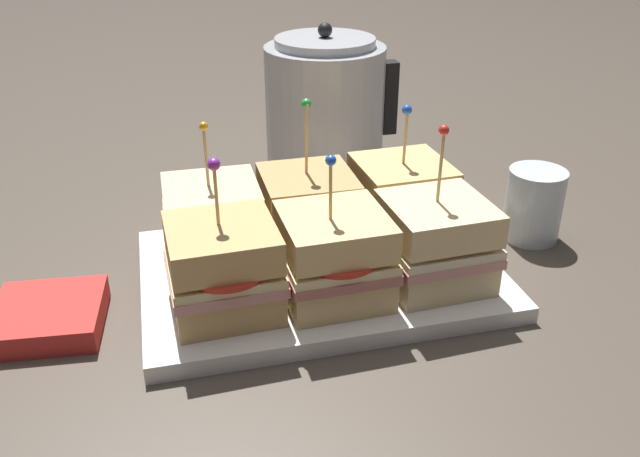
{
  "coord_description": "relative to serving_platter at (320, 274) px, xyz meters",
  "views": [
    {
      "loc": [
        -0.15,
        -0.6,
        0.39
      ],
      "look_at": [
        0.0,
        0.0,
        0.06
      ],
      "focal_mm": 38.0,
      "sensor_mm": 36.0,
      "label": 1
    }
  ],
  "objects": [
    {
      "name": "napkin_stack",
      "position": [
        -0.27,
        -0.02,
        0.0
      ],
      "size": [
        0.11,
        0.11,
        0.02
      ],
      "color": "red",
      "rests_on": "ground_plane"
    },
    {
      "name": "sandwich_back_right",
      "position": [
        0.11,
        0.05,
        0.05
      ],
      "size": [
        0.11,
        0.11,
        0.15
      ],
      "color": "tan",
      "rests_on": "serving_platter"
    },
    {
      "name": "kettle_steel",
      "position": [
        0.09,
        0.31,
        0.08
      ],
      "size": [
        0.19,
        0.17,
        0.21
      ],
      "color": "#B7BABF",
      "rests_on": "ground_plane"
    },
    {
      "name": "sandwich_front_right",
      "position": [
        0.11,
        -0.05,
        0.05
      ],
      "size": [
        0.11,
        0.11,
        0.17
      ],
      "color": "beige",
      "rests_on": "serving_platter"
    },
    {
      "name": "sandwich_back_center",
      "position": [
        0.0,
        0.05,
        0.05
      ],
      "size": [
        0.1,
        0.1,
        0.17
      ],
      "color": "tan",
      "rests_on": "serving_platter"
    },
    {
      "name": "ground_plane",
      "position": [
        0.0,
        0.0,
        -0.01
      ],
      "size": [
        6.0,
        6.0,
        0.0
      ],
      "primitive_type": "plane",
      "color": "#4C4238"
    },
    {
      "name": "sandwich_back_left",
      "position": [
        -0.1,
        0.05,
        0.05
      ],
      "size": [
        0.1,
        0.1,
        0.15
      ],
      "color": "beige",
      "rests_on": "serving_platter"
    },
    {
      "name": "sandwich_front_center",
      "position": [
        -0.0,
        -0.06,
        0.05
      ],
      "size": [
        0.11,
        0.11,
        0.15
      ],
      "color": "#DBB77A",
      "rests_on": "serving_platter"
    },
    {
      "name": "sandwich_front_left",
      "position": [
        -0.11,
        -0.05,
        0.05
      ],
      "size": [
        0.11,
        0.11,
        0.15
      ],
      "color": "tan",
      "rests_on": "serving_platter"
    },
    {
      "name": "serving_platter",
      "position": [
        0.0,
        0.0,
        0.0
      ],
      "size": [
        0.37,
        0.25,
        0.02
      ],
      "color": "white",
      "rests_on": "ground_plane"
    },
    {
      "name": "drinking_glass",
      "position": [
        0.27,
        0.04,
        0.03
      ],
      "size": [
        0.07,
        0.07,
        0.09
      ],
      "color": "silver",
      "rests_on": "ground_plane"
    }
  ]
}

